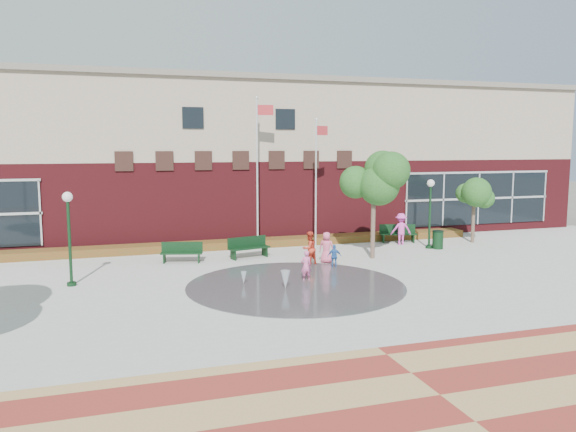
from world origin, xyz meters
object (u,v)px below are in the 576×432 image
object	(u,v)px
trash_can	(438,240)
child_splash	(306,266)
bench_left	(182,256)
flagpole_right	(317,177)
flagpole_left	(258,165)

from	to	relation	value
trash_can	child_splash	bearing A→B (deg)	-152.89
bench_left	flagpole_right	bearing A→B (deg)	23.27
bench_left	trash_can	bearing A→B (deg)	12.39
bench_left	child_splash	world-z (taller)	child_splash
flagpole_left	bench_left	size ratio (longest dim) A/B	4.00
flagpole_right	bench_left	world-z (taller)	flagpole_right
flagpole_right	bench_left	size ratio (longest dim) A/B	3.44
child_splash	trash_can	bearing A→B (deg)	-155.89
flagpole_right	child_splash	distance (m)	7.36
bench_left	child_splash	xyz separation A→B (m)	(4.31, -4.99, 0.31)
trash_can	bench_left	bearing A→B (deg)	178.04
flagpole_right	child_splash	world-z (taller)	flagpole_right
flagpole_right	trash_can	world-z (taller)	flagpole_right
flagpole_left	trash_can	world-z (taller)	flagpole_left
bench_left	child_splash	distance (m)	6.61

